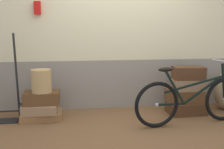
{
  "coord_description": "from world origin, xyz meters",
  "views": [
    {
      "loc": [
        -0.74,
        -3.52,
        1.35
      ],
      "look_at": [
        -0.21,
        0.21,
        0.68
      ],
      "focal_mm": 41.26,
      "sensor_mm": 36.0,
      "label": 1
    }
  ],
  "objects_px": {
    "suitcase_6": "(188,73)",
    "luggage_trolley": "(6,99)",
    "suitcase_3": "(186,108)",
    "bicycle": "(192,100)",
    "suitcase_0": "(42,115)",
    "suitcase_2": "(42,98)",
    "wicker_basket": "(41,81)",
    "suitcase_1": "(40,109)",
    "suitcase_4": "(184,96)",
    "suitcase_5": "(187,85)"
  },
  "relations": [
    {
      "from": "suitcase_6",
      "to": "luggage_trolley",
      "type": "height_order",
      "value": "luggage_trolley"
    },
    {
      "from": "suitcase_3",
      "to": "bicycle",
      "type": "distance_m",
      "value": 0.54
    },
    {
      "from": "bicycle",
      "to": "suitcase_0",
      "type": "bearing_deg",
      "value": 166.95
    },
    {
      "from": "suitcase_3",
      "to": "suitcase_6",
      "type": "height_order",
      "value": "suitcase_6"
    },
    {
      "from": "suitcase_2",
      "to": "wicker_basket",
      "type": "xyz_separation_m",
      "value": [
        0.01,
        -0.01,
        0.26
      ]
    },
    {
      "from": "suitcase_0",
      "to": "suitcase_1",
      "type": "height_order",
      "value": "suitcase_1"
    },
    {
      "from": "luggage_trolley",
      "to": "bicycle",
      "type": "bearing_deg",
      "value": -11.69
    },
    {
      "from": "suitcase_1",
      "to": "luggage_trolley",
      "type": "distance_m",
      "value": 0.54
    },
    {
      "from": "suitcase_4",
      "to": "suitcase_5",
      "type": "distance_m",
      "value": 0.19
    },
    {
      "from": "suitcase_5",
      "to": "bicycle",
      "type": "relative_size",
      "value": 0.28
    },
    {
      "from": "suitcase_2",
      "to": "wicker_basket",
      "type": "relative_size",
      "value": 1.53
    },
    {
      "from": "suitcase_0",
      "to": "suitcase_2",
      "type": "height_order",
      "value": "suitcase_2"
    },
    {
      "from": "suitcase_1",
      "to": "suitcase_2",
      "type": "bearing_deg",
      "value": 68.43
    },
    {
      "from": "wicker_basket",
      "to": "suitcase_2",
      "type": "bearing_deg",
      "value": 118.23
    },
    {
      "from": "suitcase_6",
      "to": "suitcase_5",
      "type": "bearing_deg",
      "value": -117.67
    },
    {
      "from": "suitcase_3",
      "to": "suitcase_5",
      "type": "xyz_separation_m",
      "value": [
        0.01,
        0.0,
        0.38
      ]
    },
    {
      "from": "suitcase_3",
      "to": "luggage_trolley",
      "type": "relative_size",
      "value": 0.45
    },
    {
      "from": "suitcase_3",
      "to": "wicker_basket",
      "type": "height_order",
      "value": "wicker_basket"
    },
    {
      "from": "suitcase_4",
      "to": "wicker_basket",
      "type": "height_order",
      "value": "wicker_basket"
    },
    {
      "from": "bicycle",
      "to": "suitcase_6",
      "type": "bearing_deg",
      "value": 72.85
    },
    {
      "from": "suitcase_1",
      "to": "suitcase_4",
      "type": "relative_size",
      "value": 0.89
    },
    {
      "from": "suitcase_0",
      "to": "luggage_trolley",
      "type": "distance_m",
      "value": 0.58
    },
    {
      "from": "wicker_basket",
      "to": "luggage_trolley",
      "type": "height_order",
      "value": "luggage_trolley"
    },
    {
      "from": "suitcase_3",
      "to": "wicker_basket",
      "type": "bearing_deg",
      "value": 177.66
    },
    {
      "from": "luggage_trolley",
      "to": "bicycle",
      "type": "distance_m",
      "value": 2.73
    },
    {
      "from": "suitcase_2",
      "to": "suitcase_3",
      "type": "xyz_separation_m",
      "value": [
        2.27,
        -0.04,
        -0.24
      ]
    },
    {
      "from": "suitcase_0",
      "to": "bicycle",
      "type": "distance_m",
      "value": 2.23
    },
    {
      "from": "suitcase_0",
      "to": "suitcase_2",
      "type": "bearing_deg",
      "value": -28.15
    },
    {
      "from": "suitcase_0",
      "to": "wicker_basket",
      "type": "height_order",
      "value": "wicker_basket"
    },
    {
      "from": "suitcase_6",
      "to": "suitcase_0",
      "type": "bearing_deg",
      "value": -174.46
    },
    {
      "from": "suitcase_3",
      "to": "suitcase_5",
      "type": "relative_size",
      "value": 1.21
    },
    {
      "from": "suitcase_2",
      "to": "bicycle",
      "type": "distance_m",
      "value": 2.2
    },
    {
      "from": "suitcase_5",
      "to": "bicycle",
      "type": "distance_m",
      "value": 0.49
    },
    {
      "from": "suitcase_4",
      "to": "suitcase_6",
      "type": "bearing_deg",
      "value": -16.56
    },
    {
      "from": "wicker_basket",
      "to": "luggage_trolley",
      "type": "bearing_deg",
      "value": 172.12
    },
    {
      "from": "suitcase_5",
      "to": "suitcase_6",
      "type": "distance_m",
      "value": 0.19
    },
    {
      "from": "suitcase_2",
      "to": "luggage_trolley",
      "type": "distance_m",
      "value": 0.53
    },
    {
      "from": "suitcase_4",
      "to": "bicycle",
      "type": "height_order",
      "value": "bicycle"
    },
    {
      "from": "suitcase_0",
      "to": "suitcase_3",
      "type": "distance_m",
      "value": 2.29
    },
    {
      "from": "suitcase_3",
      "to": "suitcase_5",
      "type": "bearing_deg",
      "value": 16.89
    },
    {
      "from": "wicker_basket",
      "to": "luggage_trolley",
      "type": "xyz_separation_m",
      "value": [
        -0.53,
        0.07,
        -0.27
      ]
    },
    {
      "from": "suitcase_3",
      "to": "suitcase_5",
      "type": "distance_m",
      "value": 0.38
    },
    {
      "from": "suitcase_5",
      "to": "wicker_basket",
      "type": "xyz_separation_m",
      "value": [
        -2.27,
        0.02,
        0.12
      ]
    },
    {
      "from": "suitcase_1",
      "to": "suitcase_2",
      "type": "height_order",
      "value": "suitcase_2"
    },
    {
      "from": "suitcase_1",
      "to": "luggage_trolley",
      "type": "height_order",
      "value": "luggage_trolley"
    },
    {
      "from": "suitcase_2",
      "to": "suitcase_3",
      "type": "distance_m",
      "value": 2.28
    },
    {
      "from": "suitcase_1",
      "to": "suitcase_6",
      "type": "relative_size",
      "value": 1.06
    },
    {
      "from": "suitcase_2",
      "to": "suitcase_4",
      "type": "distance_m",
      "value": 2.25
    },
    {
      "from": "suitcase_4",
      "to": "suitcase_3",
      "type": "bearing_deg",
      "value": -51.18
    },
    {
      "from": "luggage_trolley",
      "to": "bicycle",
      "type": "height_order",
      "value": "luggage_trolley"
    }
  ]
}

